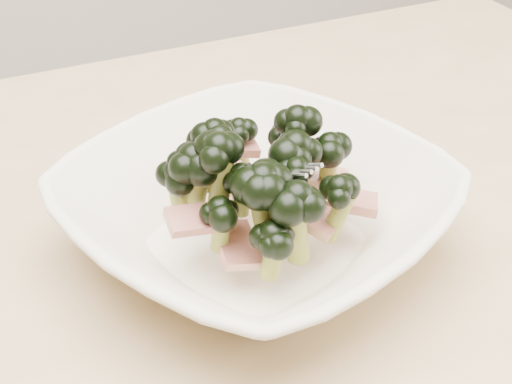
{
  "coord_description": "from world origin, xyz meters",
  "views": [
    {
      "loc": [
        -0.1,
        -0.36,
        1.09
      ],
      "look_at": [
        0.08,
        0.02,
        0.8
      ],
      "focal_mm": 50.0,
      "sensor_mm": 36.0,
      "label": 1
    }
  ],
  "objects": [
    {
      "name": "broccoli_dish",
      "position": [
        0.08,
        0.02,
        0.79
      ],
      "size": [
        0.35,
        0.35,
        0.12
      ],
      "color": "white",
      "rests_on": "dining_table"
    }
  ]
}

